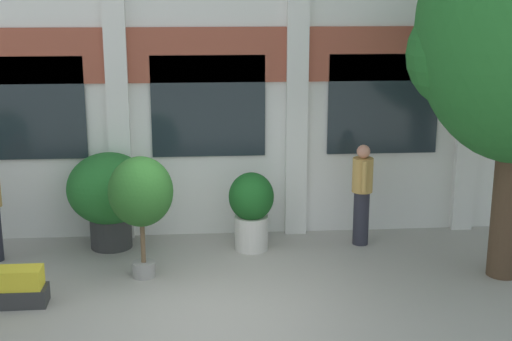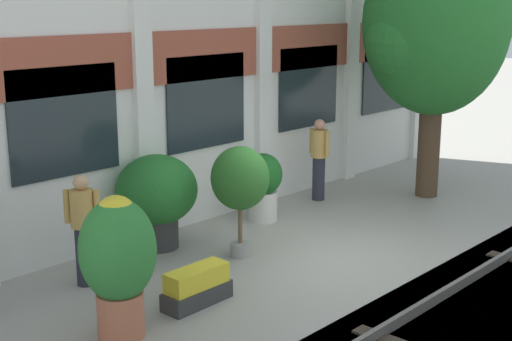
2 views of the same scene
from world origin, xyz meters
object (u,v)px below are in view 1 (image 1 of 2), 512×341
(potted_plant_ribbed_drum, at_px, (109,193))
(resident_by_doorway, at_px, (362,191))
(potted_plant_low_pan, at_px, (141,194))
(potted_plant_square_trough, at_px, (8,288))
(potted_plant_stone_basin, at_px, (251,207))

(potted_plant_ribbed_drum, bearing_deg, resident_by_doorway, -2.33)
(potted_plant_low_pan, height_order, resident_by_doorway, potted_plant_low_pan)
(potted_plant_square_trough, bearing_deg, resident_by_doorway, 20.93)
(potted_plant_ribbed_drum, relative_size, potted_plant_stone_basin, 1.23)
(potted_plant_stone_basin, distance_m, resident_by_doorway, 1.85)
(potted_plant_low_pan, bearing_deg, potted_plant_stone_basin, 31.68)
(potted_plant_low_pan, xyz_separation_m, resident_by_doorway, (3.51, 1.14, -0.36))
(potted_plant_square_trough, height_order, potted_plant_stone_basin, potted_plant_stone_basin)
(potted_plant_ribbed_drum, relative_size, resident_by_doorway, 0.94)
(resident_by_doorway, bearing_deg, potted_plant_low_pan, -156.45)
(potted_plant_square_trough, xyz_separation_m, potted_plant_stone_basin, (3.42, 1.90, 0.47))
(potted_plant_stone_basin, xyz_separation_m, resident_by_doorway, (1.84, 0.11, 0.19))
(potted_plant_low_pan, distance_m, potted_plant_ribbed_drum, 1.50)
(potted_plant_square_trough, xyz_separation_m, resident_by_doorway, (5.26, 2.01, 0.66))
(resident_by_doorway, bearing_deg, potted_plant_ribbed_drum, -176.82)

